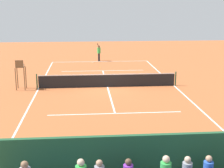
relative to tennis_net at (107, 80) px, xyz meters
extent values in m
plane|color=#BC6033|center=(0.00, 0.00, -0.50)|extent=(60.00, 60.00, 0.00)
cube|color=white|center=(0.00, -11.00, -0.50)|extent=(10.00, 0.10, 0.01)
cube|color=white|center=(0.00, 11.00, -0.50)|extent=(10.00, 0.10, 0.01)
cube|color=white|center=(-5.00, 0.00, -0.50)|extent=(0.10, 22.00, 0.01)
cube|color=white|center=(5.00, 0.00, -0.50)|extent=(0.10, 22.00, 0.01)
cube|color=white|center=(0.00, -6.05, -0.50)|extent=(7.50, 0.10, 0.01)
cube|color=white|center=(0.00, 6.05, -0.50)|extent=(7.50, 0.10, 0.01)
cube|color=white|center=(0.00, 0.00, -0.50)|extent=(0.10, 12.10, 0.01)
cube|color=white|center=(0.00, -11.00, -0.50)|extent=(0.10, 0.30, 0.01)
cube|color=black|center=(0.00, 0.00, -0.05)|extent=(10.00, 0.02, 0.91)
cube|color=white|center=(0.00, 0.00, 0.44)|extent=(10.00, 0.04, 0.06)
cylinder|color=#2D5133|center=(-5.10, 0.00, 0.03)|extent=(0.10, 0.10, 1.07)
cylinder|color=#2D5133|center=(5.10, 0.00, 0.03)|extent=(0.10, 0.10, 1.07)
cube|color=#235633|center=(0.00, 14.00, 0.50)|extent=(18.00, 0.16, 2.00)
sphere|color=#8C6647|center=(3.25, 15.55, 1.43)|extent=(0.20, 0.20, 0.20)
sphere|color=brown|center=(0.43, 14.75, 0.98)|extent=(0.20, 0.20, 0.20)
sphere|color=beige|center=(-1.35, 14.75, 0.98)|extent=(0.20, 0.20, 0.20)
sphere|color=tan|center=(-2.00, 14.75, 0.98)|extent=(0.20, 0.20, 0.20)
sphere|color=tan|center=(1.28, 14.75, 0.98)|extent=(0.20, 0.20, 0.20)
sphere|color=beige|center=(-0.48, 15.55, 1.43)|extent=(0.20, 0.20, 0.20)
sphere|color=beige|center=(1.80, 15.55, 1.43)|extent=(0.20, 0.20, 0.20)
cylinder|color=brown|center=(5.90, -0.20, 0.30)|extent=(0.07, 0.07, 1.60)
cylinder|color=brown|center=(6.50, -0.20, 0.30)|extent=(0.07, 0.07, 1.60)
cylinder|color=brown|center=(5.90, 0.40, 0.30)|extent=(0.07, 0.07, 1.60)
cylinder|color=brown|center=(6.50, 0.40, 0.30)|extent=(0.07, 0.07, 1.60)
cube|color=brown|center=(6.20, 0.10, 1.13)|extent=(0.56, 0.56, 0.06)
cube|color=brown|center=(6.20, 0.34, 1.40)|extent=(0.56, 0.06, 0.48)
cube|color=brown|center=(5.94, 0.10, 1.28)|extent=(0.04, 0.48, 0.04)
cube|color=brown|center=(6.46, 0.10, 1.28)|extent=(0.04, 0.48, 0.04)
cube|color=#9E754C|center=(-1.52, 13.20, -0.05)|extent=(1.80, 0.40, 0.05)
cube|color=#9E754C|center=(-1.52, 13.38, 0.25)|extent=(1.80, 0.04, 0.36)
cylinder|color=black|center=(0.07, -11.41, -0.08)|extent=(0.14, 0.14, 0.85)
cylinder|color=black|center=(0.15, -11.21, -0.08)|extent=(0.14, 0.14, 0.85)
cylinder|color=green|center=(0.11, -11.31, 0.65)|extent=(0.47, 0.47, 0.60)
sphere|color=brown|center=(0.11, -11.31, 1.06)|extent=(0.22, 0.22, 0.22)
cylinder|color=brown|center=(0.19, -11.10, 1.15)|extent=(0.26, 0.17, 0.55)
cylinder|color=brown|center=(0.03, -11.51, 0.68)|extent=(0.12, 0.12, 0.50)
cylinder|color=black|center=(0.77, -10.87, -0.49)|extent=(0.03, 0.28, 0.03)
torus|color=#D8CC4C|center=(0.77, -10.60, -0.49)|extent=(0.31, 0.31, 0.02)
cylinder|color=white|center=(0.77, -10.60, -0.49)|extent=(0.25, 0.25, 0.00)
sphere|color=#CCDB33|center=(0.18, -7.52, -0.47)|extent=(0.07, 0.07, 0.07)
camera|label=1|loc=(1.65, 23.51, 5.49)|focal=52.96mm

